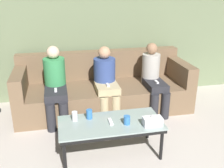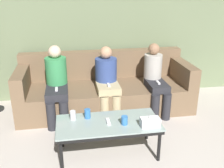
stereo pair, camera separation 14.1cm
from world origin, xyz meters
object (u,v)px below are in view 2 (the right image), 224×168
couch (105,89)px  tissue_box (150,122)px  cup_far_center (124,120)px  game_remote (108,121)px  coffee_table (108,125)px  cup_near_left (87,114)px  seated_person_mid_right (155,78)px  seated_person_left_end (57,82)px  seated_person_mid_left (107,79)px  cup_near_right (73,115)px

couch → tissue_box: bearing=-78.1°
cup_far_center → game_remote: 0.20m
coffee_table → cup_near_left: 0.29m
seated_person_mid_right → game_remote: bearing=-131.0°
seated_person_left_end → seated_person_mid_left: bearing=1.6°
cup_near_left → cup_near_right: (-0.17, -0.01, -0.00)m
tissue_box → couch: bearing=101.9°
cup_far_center → cup_near_left: bearing=151.4°
cup_near_left → cup_near_right: size_ratio=1.03×
couch → cup_near_right: couch is taller
game_remote → seated_person_left_end: size_ratio=0.14×
game_remote → seated_person_mid_left: 1.10m
coffee_table → tissue_box: (0.46, -0.16, 0.09)m
cup_near_right → seated_person_left_end: 0.96m
coffee_table → game_remote: size_ratio=8.10×
cup_near_left → seated_person_left_end: bearing=112.8°
coffee_table → seated_person_left_end: 1.24m
cup_near_left → cup_near_right: cup_near_left is taller
couch → cup_near_right: 1.31m
cup_near_right → game_remote: (0.41, -0.13, -0.05)m
game_remote → seated_person_left_end: 1.23m
cup_far_center → seated_person_mid_left: (-0.03, 1.16, 0.09)m
coffee_table → seated_person_mid_right: 1.40m
cup_near_left → seated_person_mid_left: 1.02m
cup_near_right → seated_person_mid_right: (1.32, 0.92, 0.08)m
game_remote → seated_person_mid_left: (0.15, 1.08, 0.13)m
seated_person_mid_right → seated_person_left_end: bearing=179.6°
game_remote → seated_person_mid_left: size_ratio=0.14×
cup_near_left → cup_far_center: bearing=-28.6°
coffee_table → seated_person_mid_right: seated_person_mid_right is taller
game_remote → seated_person_left_end: (-0.62, 1.06, 0.14)m
game_remote → cup_far_center: bearing=-23.9°
seated_person_mid_left → game_remote: bearing=-97.9°
cup_near_left → tissue_box: tissue_box is taller
couch → seated_person_left_end: bearing=-162.4°
couch → coffee_table: (-0.15, -1.30, 0.07)m
coffee_table → seated_person_mid_right: (0.91, 1.05, 0.18)m
cup_near_left → seated_person_mid_right: bearing=38.4°
cup_near_right → seated_person_left_end: (-0.21, 0.93, 0.10)m
coffee_table → game_remote: (-0.00, 0.00, 0.05)m
coffee_table → seated_person_left_end: size_ratio=1.10×
tissue_box → seated_person_left_end: seated_person_left_end is taller
cup_near_left → seated_person_mid_right: (1.14, 0.91, 0.08)m
cup_near_left → tissue_box: size_ratio=0.53×
couch → tissue_box: (0.31, -1.47, 0.17)m
cup_far_center → game_remote: cup_far_center is taller
cup_near_right → seated_person_mid_right: size_ratio=0.11×
cup_far_center → tissue_box: tissue_box is taller
coffee_table → game_remote: bearing=92.9°
seated_person_left_end → seated_person_mid_left: size_ratio=1.04×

